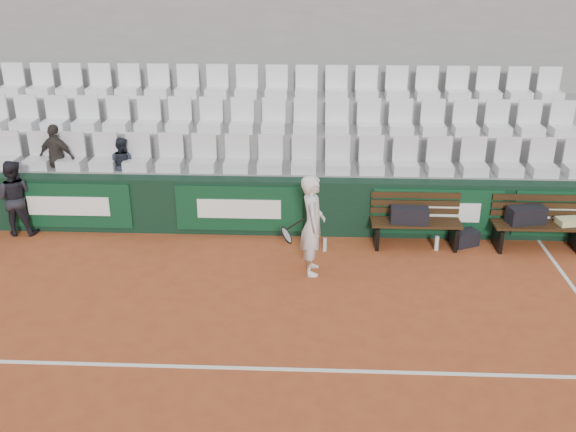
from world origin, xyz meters
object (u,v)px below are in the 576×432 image
at_px(sports_bag_left, 410,215).
at_px(spectator_c, 120,141).
at_px(water_bottle_near, 325,245).
at_px(spectator_b, 54,134).
at_px(sports_bag_ground, 465,238).
at_px(bench_left, 415,234).
at_px(tennis_player, 312,225).
at_px(sports_bag_right, 526,215).
at_px(ball_kid, 15,198).
at_px(water_bottle_far, 437,243).
at_px(bench_right, 537,236).

relative_size(sports_bag_left, spectator_c, 0.61).
relative_size(water_bottle_near, spectator_b, 0.18).
bearing_deg(sports_bag_ground, bench_left, -176.42).
bearing_deg(tennis_player, sports_bag_right, 16.33).
bearing_deg(sports_bag_ground, ball_kid, 178.89).
height_order(water_bottle_far, spectator_b, spectator_b).
xyz_separation_m(water_bottle_near, ball_kid, (-5.40, 0.48, 0.56)).
bearing_deg(ball_kid, water_bottle_near, 171.54).
relative_size(bench_right, sports_bag_left, 2.41).
distance_m(sports_bag_right, spectator_b, 8.31).
distance_m(water_bottle_near, spectator_b, 5.23).
bearing_deg(spectator_b, ball_kid, 69.05).
relative_size(tennis_player, ball_kid, 1.18).
distance_m(bench_right, sports_bag_left, 2.19).
xyz_separation_m(water_bottle_near, water_bottle_far, (1.87, 0.12, 0.01)).
height_order(sports_bag_ground, water_bottle_near, sports_bag_ground).
bearing_deg(water_bottle_near, sports_bag_left, 9.24).
height_order(bench_left, sports_bag_left, sports_bag_left).
height_order(bench_right, spectator_c, spectator_c).
distance_m(bench_left, sports_bag_right, 1.85).
xyz_separation_m(bench_left, sports_bag_right, (1.81, 0.03, 0.37)).
bearing_deg(sports_bag_ground, spectator_b, 172.96).
bearing_deg(ball_kid, sports_bag_left, 174.49).
height_order(bench_left, ball_kid, ball_kid).
xyz_separation_m(bench_right, sports_bag_right, (-0.22, 0.05, 0.37)).
bearing_deg(tennis_player, bench_right, 14.78).
bearing_deg(tennis_player, spectator_b, 157.14).
relative_size(sports_bag_right, water_bottle_near, 2.68).
bearing_deg(water_bottle_far, spectator_c, 168.76).
height_order(bench_left, tennis_player, tennis_player).
bearing_deg(sports_bag_left, sports_bag_right, 2.16).
height_order(bench_left, spectator_b, spectator_b).
distance_m(bench_left, water_bottle_far, 0.39).
bearing_deg(water_bottle_near, tennis_player, -105.88).
bearing_deg(water_bottle_far, sports_bag_ground, 22.23).
relative_size(water_bottle_far, spectator_b, 0.20).
height_order(tennis_player, spectator_b, spectator_b).
xyz_separation_m(bench_right, tennis_player, (-3.77, -0.99, 0.57)).
height_order(sports_bag_right, tennis_player, tennis_player).
distance_m(sports_bag_ground, ball_kid, 7.80).
relative_size(sports_bag_ground, spectator_c, 0.42).
bearing_deg(tennis_player, sports_bag_ground, 22.34).
height_order(water_bottle_far, ball_kid, ball_kid).
relative_size(water_bottle_near, spectator_c, 0.22).
bearing_deg(sports_bag_left, bench_right, 0.73).
height_order(water_bottle_near, spectator_b, spectator_b).
bearing_deg(sports_bag_left, spectator_b, 170.99).
xyz_separation_m(sports_bag_ground, tennis_player, (-2.59, -1.07, 0.67)).
height_order(bench_right, sports_bag_right, sports_bag_right).
relative_size(ball_kid, spectator_c, 1.33).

